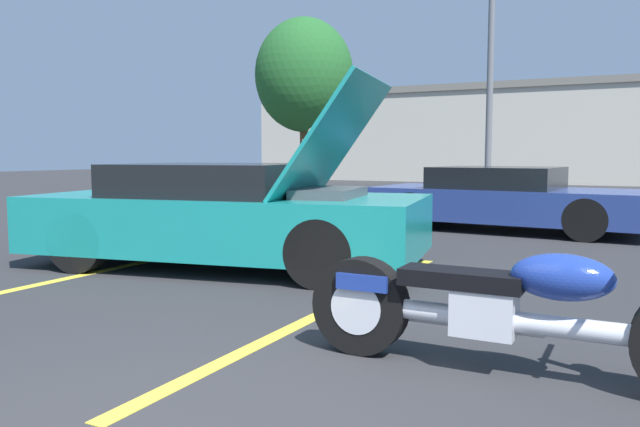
% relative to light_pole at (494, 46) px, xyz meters
% --- Properties ---
extents(parking_stripe_foreground, '(0.12, 5.12, 0.01)m').
position_rel_light_pole_xyz_m(parking_stripe_foreground, '(-1.36, -13.34, -4.27)').
color(parking_stripe_foreground, yellow).
rests_on(parking_stripe_foreground, ground).
extents(parking_stripe_middle, '(0.12, 5.12, 0.01)m').
position_rel_light_pole_xyz_m(parking_stripe_middle, '(1.60, -13.34, -4.27)').
color(parking_stripe_middle, yellow).
rests_on(parking_stripe_middle, ground).
extents(far_building, '(32.00, 4.20, 4.40)m').
position_rel_light_pole_xyz_m(far_building, '(2.06, 11.73, -1.93)').
color(far_building, beige).
rests_on(far_building, ground).
extents(light_pole, '(1.21, 0.28, 7.78)m').
position_rel_light_pole_xyz_m(light_pole, '(0.00, 0.00, 0.00)').
color(light_pole, slate).
rests_on(light_pole, ground).
extents(tree_background, '(3.46, 3.46, 6.03)m').
position_rel_light_pole_xyz_m(tree_background, '(-6.89, 1.58, -0.25)').
color(tree_background, brown).
rests_on(tree_background, ground).
extents(motorcycle, '(2.47, 0.70, 0.94)m').
position_rel_light_pole_xyz_m(motorcycle, '(3.20, -14.32, -3.89)').
color(motorcycle, black).
rests_on(motorcycle, ground).
extents(show_car_hood_open, '(4.65, 2.67, 2.08)m').
position_rel_light_pole_xyz_m(show_car_hood_open, '(-0.31, -12.13, -3.68)').
color(show_car_hood_open, teal).
rests_on(show_car_hood_open, ground).
extents(parked_car_left_row, '(4.51, 2.16, 1.06)m').
position_rel_light_pole_xyz_m(parked_car_left_row, '(1.80, -7.22, -3.75)').
color(parked_car_left_row, navy).
rests_on(parked_car_left_row, ground).
extents(spectator_near_motorcycle, '(0.52, 0.24, 1.81)m').
position_rel_light_pole_xyz_m(spectator_near_motorcycle, '(-2.05, -6.82, -3.18)').
color(spectator_near_motorcycle, brown).
rests_on(spectator_near_motorcycle, ground).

